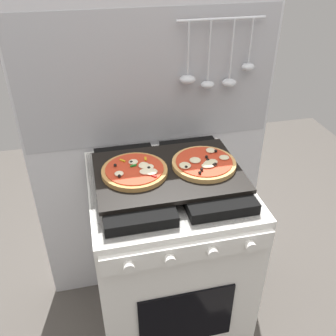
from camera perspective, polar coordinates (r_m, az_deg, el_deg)
The scene contains 6 objects.
ground_plane at distance 2.05m, azimuth -0.00°, elevation -22.29°, with size 4.00×4.00×0.00m, color #4C4742.
kitchen_backsplash at distance 1.75m, azimuth -2.38°, elevation 1.98°, with size 1.10×0.09×1.55m.
stove at distance 1.70m, azimuth 0.01°, elevation -13.63°, with size 0.60×0.64×0.90m.
baking_tray at distance 1.41m, azimuth -0.00°, elevation -0.62°, with size 0.54×0.38×0.02m, color black.
pizza_left at distance 1.38m, azimuth -4.98°, elevation -0.39°, with size 0.24×0.24×0.03m.
pizza_right at distance 1.42m, azimuth 5.52°, elevation 0.65°, with size 0.24×0.24×0.03m.
Camera 1 is at (-0.26, -1.14, 1.68)m, focal length 40.38 mm.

